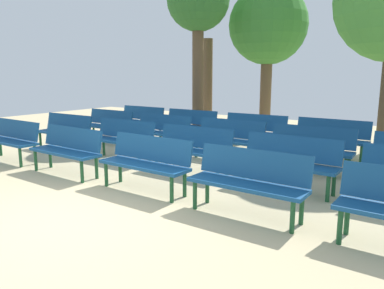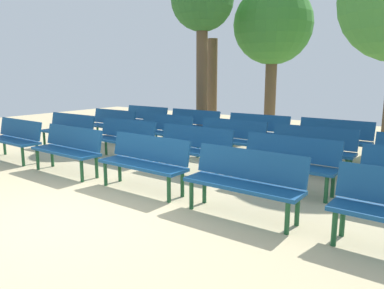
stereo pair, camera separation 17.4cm
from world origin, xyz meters
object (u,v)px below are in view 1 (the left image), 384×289
at_px(bench_r1_c2, 192,147).
at_px(bench_r3_c3, 331,136).
at_px(bench_r0_c1, 67,148).
at_px(bench_r2_c3, 310,146).
at_px(bench_r3_c2, 254,130).
at_px(bench_r1_c1, 122,137).
at_px(bench_r2_c0, 108,124).
at_px(bench_r3_c1, 189,124).
at_px(bench_r1_c0, 65,130).
at_px(bench_r0_c2, 146,160).
at_px(bench_r0_c3, 249,178).
at_px(bench_r2_c1, 161,130).
at_px(tree_3, 268,26).
at_px(bench_r3_c0, 140,119).
at_px(tree_2, 208,82).
at_px(bench_r0_c0, 12,138).
at_px(bench_r2_c2, 229,137).
at_px(bench_r1_c3, 289,160).
at_px(tree_0, 198,4).

xyz_separation_m(bench_r1_c2, bench_r3_c3, (1.84, 2.71, 0.00)).
distance_m(bench_r0_c1, bench_r2_c3, 4.60).
bearing_deg(bench_r3_c2, bench_r1_c1, -126.81).
distance_m(bench_r2_c3, bench_r3_c3, 1.39).
xyz_separation_m(bench_r2_c0, bench_r3_c1, (1.82, 1.33, 0.00)).
xyz_separation_m(bench_r1_c0, bench_r3_c3, (5.66, 2.74, 0.00)).
xyz_separation_m(bench_r0_c2, bench_r1_c2, (-0.03, 1.33, 0.00)).
height_order(bench_r0_c3, bench_r2_c1, same).
xyz_separation_m(bench_r3_c3, tree_3, (-3.16, 3.59, 2.90)).
xyz_separation_m(bench_r2_c1, bench_r3_c0, (-1.95, 1.38, 0.00)).
bearing_deg(tree_2, bench_r0_c0, -92.57).
bearing_deg(bench_r1_c0, bench_r0_c3, -14.33).
bearing_deg(bench_r0_c2, bench_r2_c2, 90.48).
relative_size(bench_r1_c3, bench_r3_c2, 0.99).
height_order(bench_r1_c0, bench_r2_c0, same).
bearing_deg(bench_r3_c0, bench_r0_c1, -64.53).
xyz_separation_m(bench_r2_c2, tree_3, (-1.34, 4.93, 2.90)).
relative_size(bench_r0_c2, bench_r3_c3, 1.00).
bearing_deg(bench_r1_c0, bench_r0_c0, -89.29).
distance_m(bench_r0_c2, tree_3, 8.27).
relative_size(bench_r0_c3, bench_r2_c3, 0.99).
xyz_separation_m(bench_r0_c0, tree_2, (0.33, 7.34, 1.04)).
relative_size(bench_r3_c2, tree_3, 0.34).
bearing_deg(bench_r1_c3, tree_2, 132.46).
distance_m(bench_r2_c0, bench_r3_c2, 4.00).
height_order(bench_r2_c0, tree_2, tree_2).
distance_m(bench_r0_c1, bench_r0_c2, 1.90).
xyz_separation_m(bench_r0_c0, bench_r3_c2, (3.78, 4.06, 0.00)).
relative_size(bench_r0_c0, tree_0, 0.32).
bearing_deg(bench_r1_c3, bench_r0_c3, -91.39).
relative_size(bench_r1_c0, bench_r2_c3, 1.00).
bearing_deg(bench_r0_c3, tree_3, 112.55).
height_order(bench_r2_c0, tree_3, tree_3).
xyz_separation_m(bench_r1_c3, tree_2, (-5.34, 5.91, 1.04)).
xyz_separation_m(bench_r1_c3, bench_r2_c0, (-5.67, 1.33, 0.00)).
bearing_deg(bench_r1_c3, bench_r2_c3, 93.41).
bearing_deg(bench_r2_c2, tree_2, 127.05).
bearing_deg(tree_2, bench_r2_c0, -94.10).
bearing_deg(bench_r0_c3, bench_r2_c2, 123.93).
height_order(bench_r1_c2, bench_r2_c3, same).
relative_size(bench_r0_c0, bench_r2_c2, 1.00).
xyz_separation_m(bench_r1_c1, tree_3, (0.53, 6.31, 2.90)).
bearing_deg(bench_r3_c3, bench_r3_c2, -176.95).
xyz_separation_m(bench_r2_c2, bench_r2_c3, (1.80, -0.04, 0.00)).
xyz_separation_m(bench_r2_c2, bench_r3_c1, (-1.98, 1.30, 0.00)).
xyz_separation_m(bench_r1_c3, bench_r2_c1, (-3.75, 1.30, 0.00)).
relative_size(bench_r3_c0, bench_r3_c1, 1.00).
bearing_deg(bench_r0_c2, bench_r2_c0, 145.34).
bearing_deg(bench_r2_c2, bench_r2_c0, -179.79).
bearing_deg(bench_r1_c1, tree_2, 105.10).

